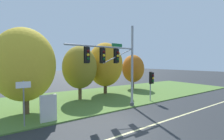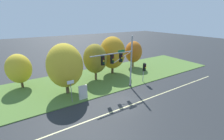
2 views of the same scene
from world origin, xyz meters
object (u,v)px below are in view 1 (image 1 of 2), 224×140
Objects in this scene: tree_behind_signpost at (80,67)px; info_kiosk at (48,108)px; tree_mid_verge at (105,65)px; tree_left_of_mast at (25,65)px; tree_tall_centre at (133,69)px; route_sign_post at (24,97)px; pedestrian_signal_near_kerb at (152,80)px; traffic_signal_mast at (115,61)px.

info_kiosk is (-4.31, -5.11, -2.70)m from tree_behind_signpost.
tree_behind_signpost is at bearing -163.71° from tree_mid_verge.
tree_tall_centre is (15.42, 4.46, -0.76)m from tree_left_of_mast.
route_sign_post is 1.79m from info_kiosk.
tree_behind_signpost is (5.54, 2.34, -0.36)m from tree_left_of_mast.
tree_behind_signpost is at bearing -167.90° from tree_tall_centre.
tree_mid_verge is (-2.13, 6.30, 1.61)m from pedestrian_signal_near_kerb.
route_sign_post is at bearing -147.33° from tree_mid_verge.
tree_behind_signpost is at bearing 41.58° from route_sign_post.
info_kiosk is (-5.63, 0.18, -3.42)m from traffic_signal_mast.
tree_behind_signpost is 10.12m from tree_tall_centre.
route_sign_post is at bearing -138.42° from tree_behind_signpost.
tree_mid_verge reaches higher than tree_tall_centre.
tree_behind_signpost is (5.80, 5.14, 1.71)m from route_sign_post.
tree_tall_centre is at bearing 12.10° from tree_behind_signpost.
traffic_signal_mast is at bearing -23.29° from tree_left_of_mast.
info_kiosk is (-10.53, -0.00, -1.38)m from pedestrian_signal_near_kerb.
tree_behind_signpost is at bearing 49.86° from info_kiosk.
traffic_signal_mast is 2.57× the size of route_sign_post.
tree_behind_signpost reaches higher than tree_tall_centre.
traffic_signal_mast is at bearing -1.22° from route_sign_post.
pedestrian_signal_near_kerb is 12.19m from tree_left_of_mast.
pedestrian_signal_near_kerb is 0.58× the size of tree_tall_centre.
tree_mid_verge is at bearing 16.29° from tree_behind_signpost.
tree_mid_verge is (2.77, 6.49, -0.43)m from traffic_signal_mast.
info_kiosk is (1.23, -2.77, -3.06)m from tree_left_of_mast.
tree_behind_signpost is 7.21m from info_kiosk.
tree_left_of_mast is 1.01× the size of tree_mid_verge.
route_sign_post is at bearing 178.78° from traffic_signal_mast.
tree_tall_centre is at bearing 63.10° from pedestrian_signal_near_kerb.
tree_mid_verge is at bearing 32.67° from route_sign_post.
tree_mid_verge reaches higher than pedestrian_signal_near_kerb.
traffic_signal_mast is 1.12× the size of tree_mid_verge.
route_sign_post is at bearing -95.28° from tree_left_of_mast.
tree_tall_centre is (5.80, 0.93, -0.68)m from tree_mid_verge.
tree_behind_signpost is at bearing 22.94° from tree_left_of_mast.
tree_left_of_mast is 6.02m from tree_behind_signpost.
tree_left_of_mast is at bearing -163.86° from tree_tall_centre.
tree_left_of_mast reaches higher than tree_tall_centre.
route_sign_post is 1.58× the size of info_kiosk.
tree_behind_signpost is at bearing 103.98° from traffic_signal_mast.
tree_mid_verge is 1.26× the size of tree_tall_centre.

